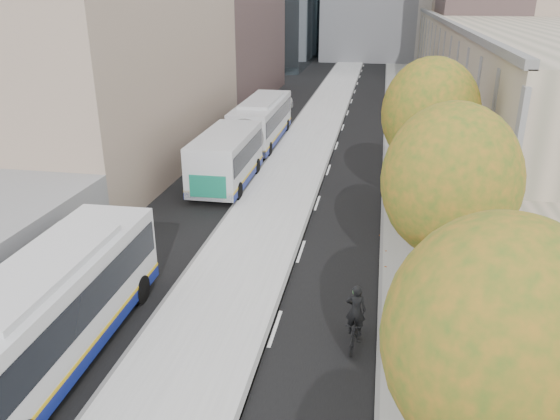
% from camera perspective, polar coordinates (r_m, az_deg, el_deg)
% --- Properties ---
extents(bus_platform, '(4.25, 150.00, 0.15)m').
position_cam_1_polar(bus_platform, '(40.11, 2.62, 6.61)').
color(bus_platform, '#BCBCBC').
rests_on(bus_platform, ground).
extents(sidewalk, '(4.75, 150.00, 0.08)m').
position_cam_1_polar(sidewalk, '(39.87, 14.14, 5.82)').
color(sidewalk, gray).
rests_on(sidewalk, ground).
extents(building_tan, '(18.00, 92.00, 8.00)m').
position_cam_1_polar(building_tan, '(69.13, 23.01, 14.71)').
color(building_tan, gray).
rests_on(building_tan, ground).
extents(bus_shelter, '(1.90, 4.40, 2.53)m').
position_cam_1_polar(bus_shelter, '(17.15, 23.94, -9.59)').
color(bus_shelter, '#383A3F').
rests_on(bus_shelter, sidewalk).
extents(tree_b, '(4.00, 4.00, 6.97)m').
position_cam_1_polar(tree_b, '(10.27, 21.81, -12.67)').
color(tree_b, black).
rests_on(tree_b, sidewalk).
extents(tree_c, '(4.20, 4.20, 7.28)m').
position_cam_1_polar(tree_c, '(17.34, 17.39, 2.88)').
color(tree_c, black).
rests_on(tree_c, sidewalk).
extents(tree_d, '(4.40, 4.40, 7.60)m').
position_cam_1_polar(tree_d, '(25.96, 15.44, 9.68)').
color(tree_d, black).
rests_on(tree_d, sidewalk).
extents(bus_far, '(2.85, 18.72, 3.12)m').
position_cam_1_polar(bus_far, '(37.09, -3.28, 7.93)').
color(bus_far, silver).
rests_on(bus_far, ground).
extents(cyclist, '(0.68, 1.77, 2.21)m').
position_cam_1_polar(cyclist, '(17.79, 7.84, -11.72)').
color(cyclist, black).
rests_on(cyclist, ground).
extents(distant_car, '(1.79, 3.86, 1.28)m').
position_cam_1_polar(distant_car, '(53.49, 0.44, 11.11)').
color(distant_car, white).
rests_on(distant_car, ground).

